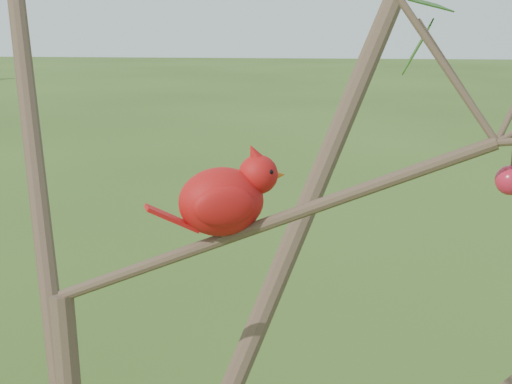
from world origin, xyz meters
TOP-DOWN VIEW (x-y plane):
  - crabapple_tree at (0.03, -0.02)m, footprint 2.35×2.05m
  - cardinal at (0.20, 0.08)m, footprint 0.19×0.13m
  - distant_trees at (-3.80, 24.27)m, footprint 44.04×13.57m

SIDE VIEW (x-z plane):
  - distant_trees at x=-3.80m, z-range -0.16..3.01m
  - cardinal at x=0.20m, z-range 2.04..2.18m
  - crabapple_tree at x=0.03m, z-range 0.65..3.60m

